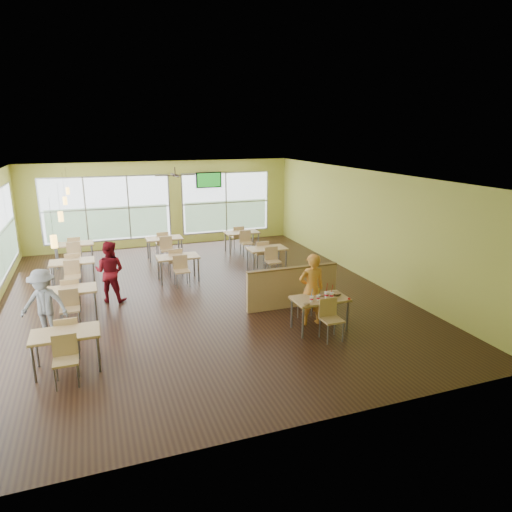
% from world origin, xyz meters
% --- Properties ---
extents(room, '(12.00, 12.04, 3.20)m').
position_xyz_m(room, '(0.00, 0.00, 1.60)').
color(room, black).
rests_on(room, ground).
extents(window_bays, '(9.24, 10.24, 2.38)m').
position_xyz_m(window_bays, '(-2.65, 3.08, 1.48)').
color(window_bays, white).
rests_on(window_bays, room).
extents(main_table, '(1.22, 1.52, 0.87)m').
position_xyz_m(main_table, '(2.00, -3.00, 0.63)').
color(main_table, tan).
rests_on(main_table, floor).
extents(half_wall_divider, '(2.40, 0.14, 1.04)m').
position_xyz_m(half_wall_divider, '(2.00, -1.55, 0.52)').
color(half_wall_divider, tan).
rests_on(half_wall_divider, floor).
extents(dining_tables, '(6.92, 8.72, 0.87)m').
position_xyz_m(dining_tables, '(-1.05, 1.71, 0.63)').
color(dining_tables, tan).
rests_on(dining_tables, floor).
extents(pendant_lights, '(0.11, 7.31, 0.86)m').
position_xyz_m(pendant_lights, '(-3.20, 0.68, 2.45)').
color(pendant_lights, '#2D2119').
rests_on(pendant_lights, ceiling).
extents(ceiling_fan, '(1.25, 1.25, 0.29)m').
position_xyz_m(ceiling_fan, '(-0.00, 3.00, 2.95)').
color(ceiling_fan, '#2D2119').
rests_on(ceiling_fan, ceiling).
extents(tv_backwall, '(1.00, 0.07, 0.60)m').
position_xyz_m(tv_backwall, '(1.80, 5.90, 2.45)').
color(tv_backwall, black).
rests_on(tv_backwall, wall_back).
extents(man_plaid, '(0.64, 0.44, 1.67)m').
position_xyz_m(man_plaid, '(1.96, -2.66, 0.84)').
color(man_plaid, orange).
rests_on(man_plaid, floor).
extents(patron_maroon, '(0.96, 0.88, 1.60)m').
position_xyz_m(patron_maroon, '(-2.25, 0.43, 0.80)').
color(patron_maroon, maroon).
rests_on(patron_maroon, floor).
extents(patron_grey, '(1.12, 0.86, 1.53)m').
position_xyz_m(patron_grey, '(-3.67, -1.39, 0.77)').
color(patron_grey, slate).
rests_on(patron_grey, floor).
extents(cup_blue, '(0.09, 0.09, 0.32)m').
position_xyz_m(cup_blue, '(1.72, -3.14, 0.81)').
color(cup_blue, white).
rests_on(cup_blue, main_table).
extents(cup_yellow, '(0.09, 0.09, 0.32)m').
position_xyz_m(cup_yellow, '(1.89, -3.14, 0.81)').
color(cup_yellow, white).
rests_on(cup_yellow, main_table).
extents(cup_red_near, '(0.10, 0.10, 0.38)m').
position_xyz_m(cup_red_near, '(2.13, -3.06, 0.83)').
color(cup_red_near, white).
rests_on(cup_red_near, main_table).
extents(cup_red_far, '(0.10, 0.10, 0.34)m').
position_xyz_m(cup_red_far, '(2.23, -3.11, 0.82)').
color(cup_red_far, white).
rests_on(cup_red_far, main_table).
extents(food_basket, '(0.24, 0.24, 0.06)m').
position_xyz_m(food_basket, '(2.41, -2.97, 0.78)').
color(food_basket, black).
rests_on(food_basket, main_table).
extents(ketchup_cup, '(0.06, 0.06, 0.03)m').
position_xyz_m(ketchup_cup, '(2.55, -3.30, 0.76)').
color(ketchup_cup, '#B8110E').
rests_on(ketchup_cup, main_table).
extents(wrapper_left, '(0.18, 0.17, 0.04)m').
position_xyz_m(wrapper_left, '(1.54, -3.28, 0.77)').
color(wrapper_left, olive).
rests_on(wrapper_left, main_table).
extents(wrapper_mid, '(0.20, 0.18, 0.05)m').
position_xyz_m(wrapper_mid, '(2.09, -2.91, 0.77)').
color(wrapper_mid, olive).
rests_on(wrapper_mid, main_table).
extents(wrapper_right, '(0.18, 0.18, 0.04)m').
position_xyz_m(wrapper_right, '(2.22, -3.20, 0.77)').
color(wrapper_right, olive).
rests_on(wrapper_right, main_table).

